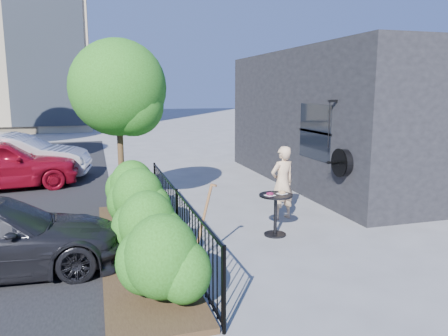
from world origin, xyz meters
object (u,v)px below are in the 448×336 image
object	(u,v)px
patio_tree	(121,94)
cafe_table	(276,207)
woman	(282,183)
car_silver	(15,157)
shovel	(201,228)

from	to	relation	value
patio_tree	cafe_table	distance (m)	4.37
woman	car_silver	xyz separation A→B (m)	(-6.41, 6.40, -0.08)
cafe_table	woman	xyz separation A→B (m)	(0.59, 1.01, 0.25)
shovel	cafe_table	bearing A→B (deg)	29.16
cafe_table	shovel	distance (m)	1.99
cafe_table	shovel	bearing A→B (deg)	-150.84
cafe_table	car_silver	bearing A→B (deg)	128.16
cafe_table	woman	size ratio (longest dim) A/B	0.54
car_silver	woman	bearing A→B (deg)	-127.68
woman	shovel	xyz separation A→B (m)	(-2.33, -1.98, -0.22)
cafe_table	shovel	size ratio (longest dim) A/B	0.65
woman	car_silver	distance (m)	9.05
patio_tree	cafe_table	size ratio (longest dim) A/B	4.45
patio_tree	car_silver	xyz separation A→B (m)	(-3.10, 4.78, -2.02)
patio_tree	car_silver	bearing A→B (deg)	122.94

